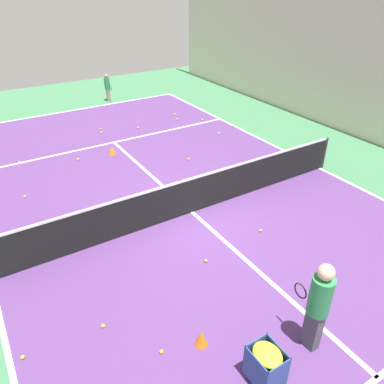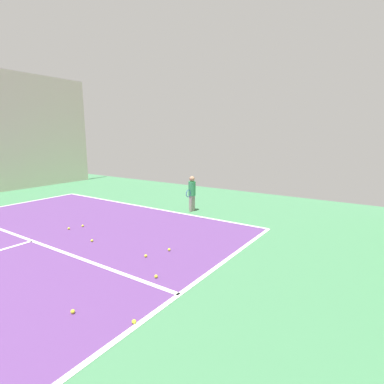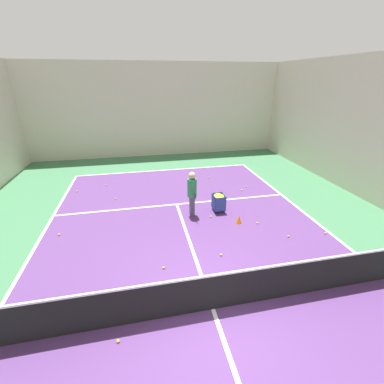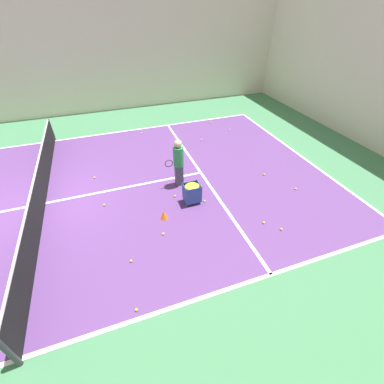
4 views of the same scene
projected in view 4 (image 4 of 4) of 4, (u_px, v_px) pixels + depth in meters
ground_plane at (45, 203)px, 8.73m from camera, size 31.35×31.35×0.00m
court_playing_area at (45, 203)px, 8.72m from camera, size 9.97×20.61×0.00m
line_baseline_far at (298, 154)px, 11.45m from camera, size 9.97×0.10×0.00m
line_sideline_left at (55, 141)px, 12.44m from camera, size 0.10×20.61×0.00m
line_sideline_right at (22, 358)px, 5.00m from camera, size 0.10×20.61×0.00m
line_service_far at (201, 173)px, 10.22m from camera, size 9.97×0.10×0.00m
line_centre_service at (45, 203)px, 8.72m from camera, size 0.10×11.33×0.00m
hall_enclosure_left at (40, 59)px, 13.18m from camera, size 0.15×27.65×6.03m
tennis_net at (40, 190)px, 8.39m from camera, size 10.27×0.10×1.06m
coach_at_net at (178, 160)px, 8.97m from camera, size 0.38×0.69×1.81m
ball_cart at (192, 190)px, 8.47m from camera, size 0.46×0.54×0.74m
training_cone_1 at (164, 215)px, 8.05m from camera, size 0.23×0.23×0.31m
tennis_ball_0 at (281, 229)px, 7.71m from camera, size 0.07×0.07×0.07m
tennis_ball_3 at (39, 172)px, 10.21m from camera, size 0.07×0.07×0.07m
tennis_ball_5 at (95, 178)px, 9.89m from camera, size 0.07×0.07×0.07m
tennis_ball_6 at (230, 130)px, 13.35m from camera, size 0.07×0.07×0.07m
tennis_ball_8 at (163, 234)px, 7.56m from camera, size 0.07×0.07×0.07m
tennis_ball_9 at (142, 133)px, 13.07m from camera, size 0.07×0.07×0.07m
tennis_ball_12 at (296, 189)px, 9.31m from camera, size 0.07×0.07×0.07m
tennis_ball_15 at (204, 201)px, 8.76m from camera, size 0.07×0.07×0.07m
tennis_ball_17 at (175, 196)px, 8.98m from camera, size 0.07×0.07×0.07m
tennis_ball_18 at (210, 122)px, 14.18m from camera, size 0.07×0.07×0.07m
tennis_ball_19 at (104, 205)px, 8.60m from camera, size 0.07×0.07×0.07m
tennis_ball_20 at (264, 223)px, 7.93m from camera, size 0.07×0.07×0.07m
tennis_ball_22 at (131, 261)px, 6.79m from camera, size 0.07×0.07×0.07m
tennis_ball_23 at (136, 310)px, 5.74m from camera, size 0.07×0.07×0.07m
tennis_ball_24 at (264, 174)px, 10.06m from camera, size 0.07×0.07×0.07m
tennis_ball_25 at (201, 140)px, 12.45m from camera, size 0.07×0.07×0.07m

